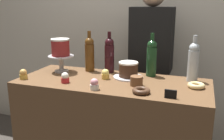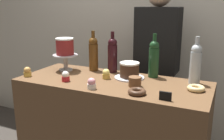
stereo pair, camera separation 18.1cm
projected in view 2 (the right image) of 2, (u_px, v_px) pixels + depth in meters
The scene contains 19 objects.
back_wall at pixel (150, 17), 2.48m from camera, with size 6.00×0.05×2.60m.
display_counter at pixel (112, 137), 1.95m from camera, with size 1.36×0.56×0.89m.
cake_stand_pedestal at pixel (65, 60), 2.09m from camera, with size 0.20×0.20×0.13m.
white_layer_cake at pixel (65, 46), 2.06m from camera, with size 0.14×0.14×0.13m.
silver_serving_platter at pixel (129, 78), 1.90m from camera, with size 0.22×0.22×0.01m.
chocolate_round_cake at pixel (129, 70), 1.88m from camera, with size 0.14×0.14×0.11m.
wine_bottle_clear at pixel (196, 63), 1.74m from camera, with size 0.08×0.08×0.33m.
wine_bottle_amber at pixel (93, 53), 2.08m from camera, with size 0.08×0.08×0.33m.
wine_bottle_dark_red at pixel (112, 54), 2.03m from camera, with size 0.08×0.08×0.33m.
wine_bottle_green at pixel (154, 58), 1.90m from camera, with size 0.08×0.08×0.33m.
cupcake_strawberry at pixel (92, 84), 1.66m from camera, with size 0.06×0.06×0.07m.
cupcake_caramel at pixel (27, 72), 1.94m from camera, with size 0.06×0.06×0.07m.
cupcake_vanilla at pixel (66, 76), 1.82m from camera, with size 0.06×0.06×0.07m.
cupcake_lemon at pixel (106, 74), 1.88m from camera, with size 0.06×0.06×0.07m.
donut_glazed at pixel (196, 88), 1.63m from camera, with size 0.11×0.11×0.03m.
donut_chocolate at pixel (137, 92), 1.57m from camera, with size 0.11×0.11×0.03m.
cookie_stack at pixel (135, 82), 1.71m from camera, with size 0.08×0.08×0.07m.
price_sign_chalkboard at pixel (165, 96), 1.46m from camera, with size 0.07×0.01×0.05m.
barista_figure at pixel (156, 72), 2.26m from camera, with size 0.36×0.22×1.60m.
Camera 2 is at (0.75, -1.59, 1.44)m, focal length 41.23 mm.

